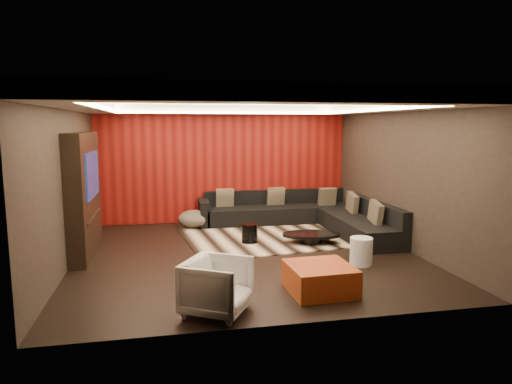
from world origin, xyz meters
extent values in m
cube|color=black|center=(0.00, 0.00, -0.01)|extent=(6.00, 6.00, 0.02)
cube|color=silver|center=(0.00, 0.00, 2.81)|extent=(6.00, 6.00, 0.02)
cube|color=black|center=(0.00, 3.01, 1.40)|extent=(6.00, 0.02, 2.80)
cube|color=black|center=(-3.01, 0.00, 1.40)|extent=(0.02, 6.00, 2.80)
cube|color=black|center=(3.01, 0.00, 1.40)|extent=(0.02, 6.00, 2.80)
cube|color=#6B0C0A|center=(0.00, 2.97, 1.40)|extent=(5.98, 0.05, 2.78)
cube|color=silver|center=(0.00, 2.70, 2.69)|extent=(6.00, 0.60, 0.22)
cube|color=silver|center=(0.00, -2.70, 2.69)|extent=(6.00, 0.60, 0.22)
cube|color=silver|center=(-2.70, 0.00, 2.69)|extent=(0.60, 4.80, 0.22)
cube|color=silver|center=(2.70, 0.00, 2.69)|extent=(0.60, 4.80, 0.22)
cube|color=#FFD899|center=(0.00, 2.36, 2.60)|extent=(4.80, 0.08, 0.04)
cube|color=#FFD899|center=(0.00, -2.36, 2.60)|extent=(4.80, 0.08, 0.04)
cube|color=#FFD899|center=(-2.36, 0.00, 2.60)|extent=(0.08, 4.80, 0.04)
cube|color=#FFD899|center=(2.36, 0.00, 2.60)|extent=(0.08, 4.80, 0.04)
cube|color=black|center=(-2.85, 0.60, 1.10)|extent=(0.30, 2.00, 2.20)
cube|color=black|center=(-2.69, 0.60, 1.45)|extent=(0.04, 1.30, 0.80)
cube|color=black|center=(-2.69, 0.60, 0.70)|extent=(0.04, 1.60, 0.04)
cube|color=beige|center=(0.96, 1.37, 0.01)|extent=(4.34, 3.48, 0.02)
cylinder|color=black|center=(1.39, 0.48, 0.12)|extent=(1.33, 1.33, 0.19)
cylinder|color=black|center=(0.20, 0.75, 0.21)|extent=(0.40, 0.40, 0.37)
ellipsoid|color=#B4A98B|center=(-0.79, 2.35, 0.21)|extent=(0.77, 0.77, 0.39)
cylinder|color=silver|center=(1.77, -1.01, 0.23)|extent=(0.42, 0.42, 0.47)
cube|color=#8C3512|center=(0.68, -2.05, 0.19)|extent=(0.91, 0.91, 0.39)
imported|color=white|center=(-0.82, -2.50, 0.35)|extent=(1.03, 1.03, 0.69)
cube|color=black|center=(1.25, 2.55, 0.20)|extent=(3.50, 0.90, 0.40)
cube|color=black|center=(1.25, 2.90, 0.57)|extent=(3.50, 0.20, 0.35)
cube|color=black|center=(2.55, 0.80, 0.20)|extent=(0.90, 2.60, 0.40)
cube|color=black|center=(2.90, 0.80, 0.57)|extent=(0.20, 2.60, 0.35)
cube|color=black|center=(-0.55, 2.55, 0.30)|extent=(0.20, 0.90, 0.60)
cube|color=tan|center=(2.41, 2.36, 0.62)|extent=(0.42, 0.20, 0.44)
cube|color=tan|center=(2.64, 0.26, 0.62)|extent=(0.12, 0.50, 0.50)
cube|color=tan|center=(1.22, 2.69, 0.62)|extent=(0.42, 0.20, 0.44)
cube|color=tan|center=(2.64, 1.40, 0.62)|extent=(0.12, 0.50, 0.50)
cube|color=tan|center=(-0.03, 2.69, 0.62)|extent=(0.42, 0.20, 0.44)
camera|label=1|loc=(-1.43, -7.91, 2.33)|focal=32.00mm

